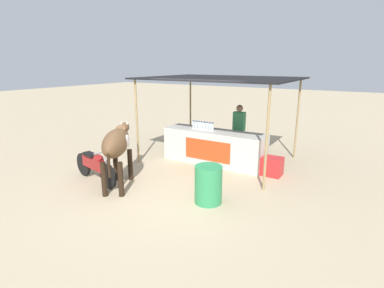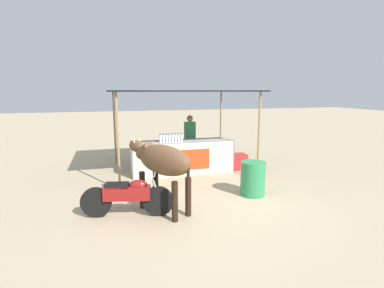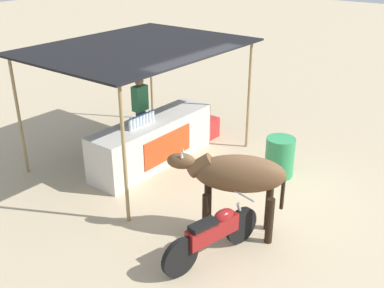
# 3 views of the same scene
# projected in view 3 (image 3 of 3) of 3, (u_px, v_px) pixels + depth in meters

# --- Properties ---
(ground_plane) EXTENTS (60.00, 60.00, 0.00)m
(ground_plane) POSITION_uv_depth(u_px,v_px,m) (242.00, 195.00, 8.33)
(ground_plane) COLOR tan
(stall_counter) EXTENTS (3.00, 0.82, 0.96)m
(stall_counter) POSITION_uv_depth(u_px,v_px,m) (153.00, 142.00, 9.36)
(stall_counter) COLOR beige
(stall_counter) RESTS_ON ground
(stall_awning) EXTENTS (4.20, 3.20, 2.44)m
(stall_awning) POSITION_uv_depth(u_px,v_px,m) (138.00, 50.00, 8.75)
(stall_awning) COLOR black
(stall_awning) RESTS_ON ground
(water_bottle_row) EXTENTS (0.70, 0.07, 0.25)m
(water_bottle_row) POSITION_uv_depth(u_px,v_px,m) (142.00, 120.00, 8.83)
(water_bottle_row) COLOR silver
(water_bottle_row) RESTS_ON stall_counter
(vendor_behind_counter) EXTENTS (0.34, 0.22, 1.65)m
(vendor_behind_counter) POSITION_uv_depth(u_px,v_px,m) (141.00, 111.00, 9.94)
(vendor_behind_counter) COLOR #383842
(vendor_behind_counter) RESTS_ON ground
(cooler_box) EXTENTS (0.60, 0.44, 0.48)m
(cooler_box) POSITION_uv_depth(u_px,v_px,m) (205.00, 128.00, 10.63)
(cooler_box) COLOR red
(cooler_box) RESTS_ON ground
(water_barrel) EXTENTS (0.57, 0.57, 0.80)m
(water_barrel) POSITION_uv_depth(u_px,v_px,m) (280.00, 157.00, 8.87)
(water_barrel) COLOR #2D8C51
(water_barrel) RESTS_ON ground
(cow) EXTENTS (1.25, 1.75, 1.44)m
(cow) POSITION_uv_depth(u_px,v_px,m) (235.00, 176.00, 6.83)
(cow) COLOR brown
(cow) RESTS_ON ground
(motorcycle_parked) EXTENTS (1.77, 0.63, 0.90)m
(motorcycle_parked) POSITION_uv_depth(u_px,v_px,m) (214.00, 233.00, 6.52)
(motorcycle_parked) COLOR black
(motorcycle_parked) RESTS_ON ground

